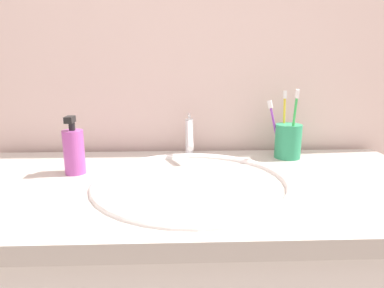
{
  "coord_description": "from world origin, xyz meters",
  "views": [
    {
      "loc": [
        -0.02,
        -0.78,
        1.2
      ],
      "look_at": [
        0.01,
        0.02,
        1.01
      ],
      "focal_mm": 31.4,
      "sensor_mm": 36.0,
      "label": 1
    }
  ],
  "objects": [
    {
      "name": "sink_basin",
      "position": [
        0.01,
        -0.01,
        0.88
      ],
      "size": [
        0.48,
        0.48,
        0.11
      ],
      "color": "white",
      "rests_on": "vanity_counter"
    },
    {
      "name": "toothbrush_purple",
      "position": [
        0.27,
        0.22,
        1.02
      ],
      "size": [
        0.05,
        0.04,
        0.17
      ],
      "color": "purple",
      "rests_on": "toothbrush_cup"
    },
    {
      "name": "toothbrush_yellow",
      "position": [
        0.3,
        0.23,
        1.03
      ],
      "size": [
        0.01,
        0.03,
        0.2
      ],
      "color": "yellow",
      "rests_on": "toothbrush_cup"
    },
    {
      "name": "toothbrush_cup",
      "position": [
        0.31,
        0.2,
        0.97
      ],
      "size": [
        0.08,
        0.08,
        0.1
      ],
      "primitive_type": "cylinder",
      "color": "#2D9966",
      "rests_on": "vanity_counter"
    },
    {
      "name": "tiled_wall_back",
      "position": [
        0.0,
        0.33,
        1.2
      ],
      "size": [
        2.45,
        0.04,
        2.4
      ],
      "primitive_type": "cube",
      "color": "beige",
      "rests_on": "ground"
    },
    {
      "name": "toothbrush_green",
      "position": [
        0.31,
        0.17,
        1.04
      ],
      "size": [
        0.01,
        0.05,
        0.21
      ],
      "color": "green",
      "rests_on": "toothbrush_cup"
    },
    {
      "name": "soap_dispenser",
      "position": [
        -0.3,
        0.07,
        0.98
      ],
      "size": [
        0.05,
        0.06,
        0.15
      ],
      "color": "#B24CA5",
      "rests_on": "vanity_counter"
    },
    {
      "name": "faucet",
      "position": [
        0.01,
        0.22,
        0.98
      ],
      "size": [
        0.02,
        0.15,
        0.13
      ],
      "color": "silver",
      "rests_on": "sink_basin"
    }
  ]
}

